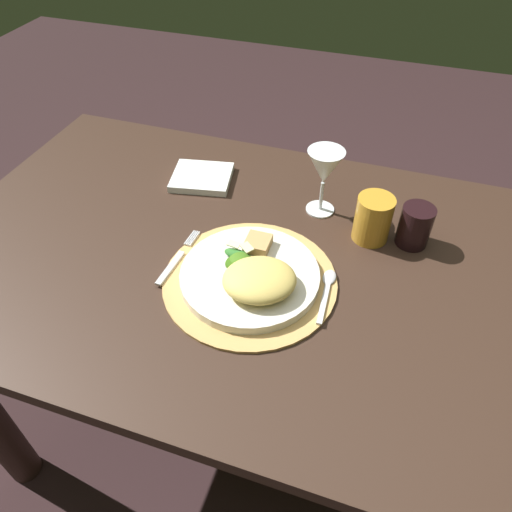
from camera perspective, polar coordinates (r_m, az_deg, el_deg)
name	(u,v)px	position (r m, az deg, el deg)	size (l,w,h in m)	color
ground_plane	(259,429)	(1.56, 0.40, -19.80)	(6.00, 6.00, 0.00)	#2E1D1E
dining_table	(261,305)	(1.07, 0.55, -5.89)	(1.36, 0.81, 0.73)	#35231A
placemat	(248,280)	(0.92, -0.99, -2.82)	(0.33, 0.33, 0.01)	tan
dinner_plate	(248,275)	(0.91, -1.00, -2.28)	(0.26, 0.26, 0.02)	silver
pasta_serving	(259,280)	(0.86, 0.41, -2.83)	(0.13, 0.12, 0.04)	#E7C662
salad_greens	(238,260)	(0.91, -2.12, -0.42)	(0.07, 0.07, 0.02)	#42711C
bread_piece	(258,243)	(0.94, 0.28, 1.59)	(0.05, 0.05, 0.02)	tan
fork	(177,259)	(0.96, -9.41, -0.38)	(0.02, 0.16, 0.00)	silver
spoon	(327,287)	(0.91, 8.45, -3.62)	(0.03, 0.14, 0.01)	silver
napkin	(202,177)	(1.17, -6.44, 9.25)	(0.14, 0.12, 0.02)	white
wine_glass	(325,169)	(1.02, 8.14, 10.16)	(0.08, 0.08, 0.15)	silver
amber_tumbler	(373,219)	(1.00, 13.70, 4.32)	(0.08, 0.08, 0.10)	gold
dark_tumbler	(415,226)	(1.02, 18.34, 3.40)	(0.07, 0.07, 0.09)	black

